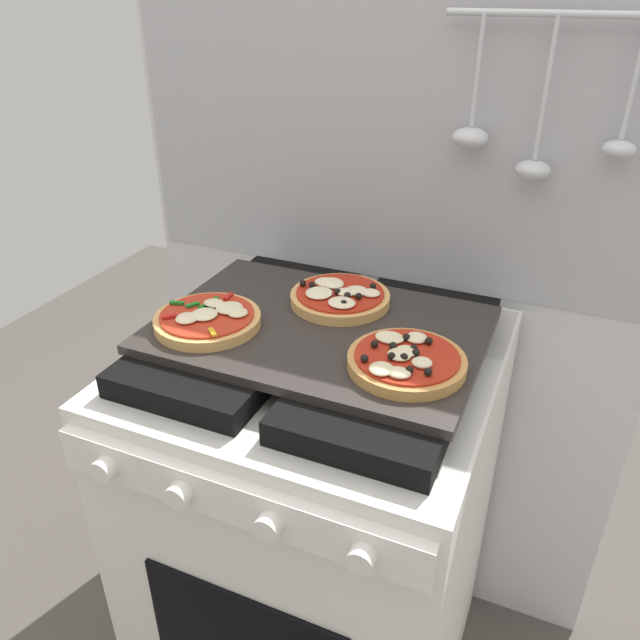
# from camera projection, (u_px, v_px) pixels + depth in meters

# --- Properties ---
(kitchen_backsplash) EXTENTS (1.10, 0.09, 1.55)m
(kitchen_backsplash) POSITION_uv_depth(u_px,v_px,m) (381.00, 309.00, 1.38)
(kitchen_backsplash) COLOR silver
(kitchen_backsplash) RESTS_ON ground_plane
(stove) EXTENTS (0.60, 0.64, 0.90)m
(stove) POSITION_uv_depth(u_px,v_px,m) (320.00, 524.00, 1.27)
(stove) COLOR white
(stove) RESTS_ON ground_plane
(baking_tray) EXTENTS (0.54, 0.38, 0.02)m
(baking_tray) POSITION_uv_depth(u_px,v_px,m) (320.00, 329.00, 1.05)
(baking_tray) COLOR #2D2826
(baking_tray) RESTS_ON stove
(pizza_left) EXTENTS (0.18, 0.18, 0.03)m
(pizza_left) POSITION_uv_depth(u_px,v_px,m) (208.00, 319.00, 1.04)
(pizza_left) COLOR tan
(pizza_left) RESTS_ON baking_tray
(pizza_right) EXTENTS (0.18, 0.18, 0.03)m
(pizza_right) POSITION_uv_depth(u_px,v_px,m) (406.00, 360.00, 0.93)
(pizza_right) COLOR #C18947
(pizza_right) RESTS_ON baking_tray
(pizza_center) EXTENTS (0.18, 0.18, 0.03)m
(pizza_center) POSITION_uv_depth(u_px,v_px,m) (339.00, 296.00, 1.11)
(pizza_center) COLOR tan
(pizza_center) RESTS_ON baking_tray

